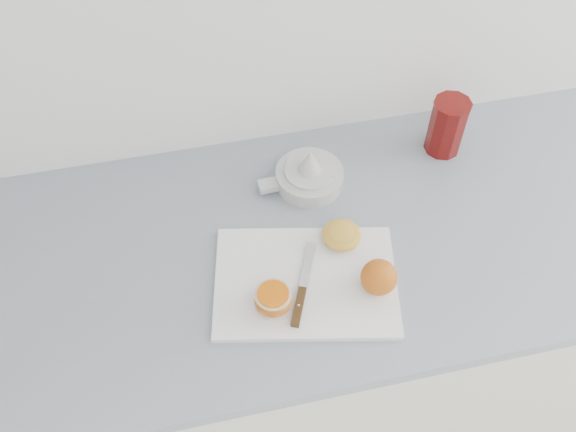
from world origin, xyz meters
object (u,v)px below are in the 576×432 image
(citrus_juicer, at_px, (309,175))
(counter, at_px, (352,330))
(half_orange, at_px, (273,299))
(red_tumbler, at_px, (447,128))
(cutting_board, at_px, (306,282))

(citrus_juicer, bearing_deg, counter, -56.60)
(half_orange, xyz_separation_m, citrus_juicer, (0.14, 0.28, -0.01))
(red_tumbler, bearing_deg, counter, -140.99)
(counter, distance_m, citrus_juicer, 0.50)
(cutting_board, bearing_deg, citrus_juicer, 75.22)
(counter, bearing_deg, cutting_board, -147.43)
(counter, xyz_separation_m, cutting_board, (-0.16, -0.10, 0.45))
(citrus_juicer, relative_size, red_tumbler, 1.37)
(citrus_juicer, height_order, red_tumbler, red_tumbler)
(counter, bearing_deg, citrus_juicer, 123.40)
(counter, height_order, cutting_board, cutting_board)
(red_tumbler, bearing_deg, half_orange, -144.51)
(half_orange, relative_size, red_tumbler, 0.52)
(counter, distance_m, half_orange, 0.55)
(cutting_board, distance_m, citrus_juicer, 0.25)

